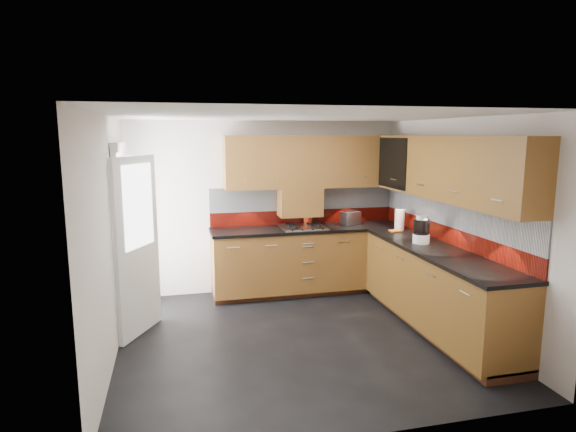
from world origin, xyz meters
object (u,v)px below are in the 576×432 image
object	(u,v)px
gas_hob	(303,227)
toaster	(351,218)
food_processor	(421,231)
utensil_pot	(308,218)

from	to	relation	value
gas_hob	toaster	size ratio (longest dim) A/B	2.03
food_processor	toaster	bearing A→B (deg)	105.72
gas_hob	toaster	xyz separation A→B (m)	(0.74, 0.10, 0.08)
utensil_pot	food_processor	size ratio (longest dim) A/B	1.31
toaster	food_processor	size ratio (longest dim) A/B	0.91
utensil_pot	food_processor	bearing A→B (deg)	-56.02
gas_hob	toaster	distance (m)	0.75
utensil_pot	toaster	distance (m)	0.62
gas_hob	food_processor	bearing A→B (deg)	-48.08
toaster	gas_hob	bearing A→B (deg)	-172.24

